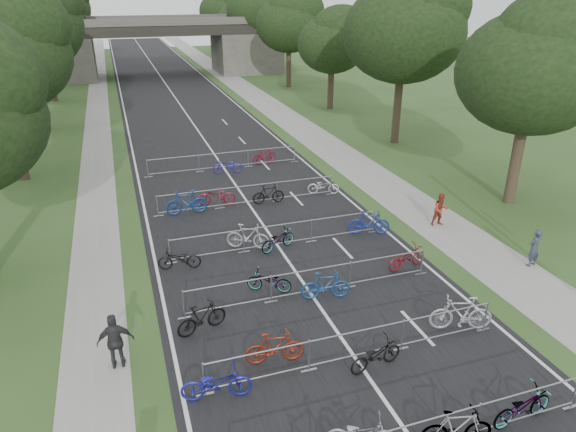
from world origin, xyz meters
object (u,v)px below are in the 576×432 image
(pedestrian_b, at_px, (441,210))
(pedestrian_a, at_px, (534,248))
(pedestrian_c, at_px, (116,342))
(overpass_bridge, at_px, (157,47))

(pedestrian_b, bearing_deg, pedestrian_a, -67.92)
(pedestrian_a, distance_m, pedestrian_b, 4.70)
(pedestrian_b, height_order, pedestrian_c, pedestrian_c)
(pedestrian_c, bearing_deg, overpass_bridge, -95.24)
(overpass_bridge, xyz_separation_m, pedestrian_b, (7.89, -50.31, -2.75))
(pedestrian_c, bearing_deg, pedestrian_a, -174.76)
(pedestrian_b, xyz_separation_m, pedestrian_c, (-14.69, -5.50, 0.12))
(pedestrian_a, xyz_separation_m, pedestrian_b, (-1.31, 4.51, -0.02))
(pedestrian_a, bearing_deg, pedestrian_b, -86.76)
(overpass_bridge, height_order, pedestrian_b, overpass_bridge)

